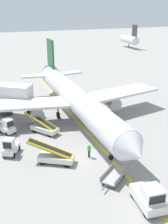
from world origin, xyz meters
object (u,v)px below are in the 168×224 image
object	(u,v)px
baggage_cart_loaded	(113,177)
safety_cone_nose_right	(114,110)
belt_loader_forward_hold	(55,156)
ground_crew_marshaller	(89,150)
airliner	(75,98)
belt_loader_aft_hold	(44,127)
baggage_tug_near_wing	(7,127)
baggage_tug_by_cargo_door	(10,147)
pushback_tug	(149,197)
baggage_cart_empty_trailing	(118,138)

from	to	relation	value
baggage_cart_loaded	safety_cone_nose_right	size ratio (longest dim) A/B	7.90
belt_loader_forward_hold	ground_crew_marshaller	size ratio (longest dim) A/B	2.89
belt_loader_forward_hold	safety_cone_nose_right	xyz separation A→B (m)	(13.02, 11.17, -0.56)
airliner	belt_loader_forward_hold	world-z (taller)	airliner
baggage_cart_loaded	ground_crew_marshaller	xyz separation A→B (m)	(-0.49, 4.95, 0.44)
belt_loader_aft_hold	baggage_tug_near_wing	bearing A→B (deg)	160.94
baggage_tug_near_wing	belt_loader_aft_hold	bearing A→B (deg)	-19.06
baggage_tug_by_cargo_door	baggage_cart_loaded	world-z (taller)	baggage_tug_by_cargo_door
pushback_tug	baggage_tug_near_wing	distance (m)	21.05
baggage_tug_by_cargo_door	baggage_cart_loaded	distance (m)	12.25
baggage_tug_near_wing	ground_crew_marshaller	size ratio (longest dim) A/B	1.60
airliner	belt_loader_aft_hold	distance (m)	6.54
safety_cone_nose_right	baggage_tug_by_cargo_door	bearing A→B (deg)	-156.16
baggage_tug_by_cargo_door	airliner	bearing A→B (deg)	33.64
baggage_tug_near_wing	baggage_cart_empty_trailing	bearing A→B (deg)	-30.32
pushback_tug	baggage_cart_empty_trailing	world-z (taller)	pushback_tug
baggage_tug_near_wing	airliner	bearing A→B (deg)	6.28
pushback_tug	baggage_tug_near_wing	world-z (taller)	pushback_tug
pushback_tug	belt_loader_aft_hold	world-z (taller)	belt_loader_aft_hold
ground_crew_marshaller	safety_cone_nose_right	world-z (taller)	ground_crew_marshaller
baggage_tug_by_cargo_door	baggage_cart_empty_trailing	xyz separation A→B (m)	(12.86, -1.56, -0.46)
baggage_tug_by_cargo_door	pushback_tug	bearing A→B (deg)	-54.01
baggage_cart_empty_trailing	airliner	bearing A→B (deg)	107.17
baggage_tug_by_cargo_door	safety_cone_nose_right	xyz separation A→B (m)	(17.20, 7.60, -0.71)
airliner	baggage_tug_near_wing	bearing A→B (deg)	-173.72
airliner	baggage_cart_empty_trailing	bearing A→B (deg)	-72.83
airliner	baggage_cart_empty_trailing	xyz separation A→B (m)	(2.59, -8.39, -2.95)
belt_loader_aft_hold	safety_cone_nose_right	distance (m)	12.78
airliner	pushback_tug	distance (m)	20.18
belt_loader_aft_hold	ground_crew_marshaller	bearing A→B (deg)	-68.76
belt_loader_forward_hold	baggage_tug_by_cargo_door	bearing A→B (deg)	139.54
belt_loader_forward_hold	baggage_cart_empty_trailing	size ratio (longest dim) A/B	1.42
baggage_cart_loaded	baggage_cart_empty_trailing	size ratio (longest dim) A/B	1.01
pushback_tug	ground_crew_marshaller	xyz separation A→B (m)	(-1.56, 9.34, -0.08)
airliner	belt_loader_aft_hold	xyz separation A→B (m)	(-5.37, -2.65, -2.64)
safety_cone_nose_right	baggage_cart_loaded	bearing A→B (deg)	-117.91
belt_loader_aft_hold	baggage_cart_empty_trailing	xyz separation A→B (m)	(7.96, -5.74, -0.31)
belt_loader_forward_hold	baggage_cart_loaded	distance (m)	6.80
airliner	baggage_tug_by_cargo_door	size ratio (longest dim) A/B	12.92
belt_loader_aft_hold	ground_crew_marshaller	world-z (taller)	belt_loader_aft_hold
baggage_tug_by_cargo_door	belt_loader_aft_hold	world-z (taller)	belt_loader_aft_hold
baggage_tug_by_cargo_door	belt_loader_aft_hold	bearing A→B (deg)	40.44
safety_cone_nose_right	ground_crew_marshaller	bearing A→B (deg)	-128.71
baggage_tug_by_cargo_door	belt_loader_forward_hold	world-z (taller)	belt_loader_forward_hold
baggage_cart_loaded	ground_crew_marshaller	world-z (taller)	ground_crew_marshaller
belt_loader_forward_hold	belt_loader_aft_hold	world-z (taller)	same
belt_loader_aft_hold	baggage_cart_loaded	world-z (taller)	belt_loader_aft_hold
belt_loader_forward_hold	baggage_cart_empty_trailing	xyz separation A→B (m)	(8.68, 2.00, -0.31)
belt_loader_forward_hold	baggage_cart_empty_trailing	world-z (taller)	belt_loader_forward_hold
pushback_tug	baggage_tug_near_wing	bearing A→B (deg)	115.93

